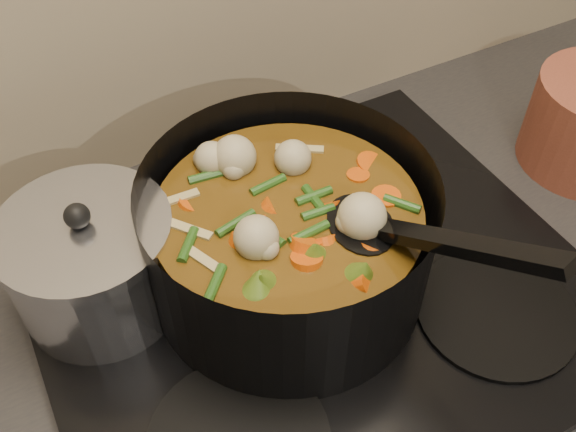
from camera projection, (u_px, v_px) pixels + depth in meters
name	position (u px, v px, depth m)	size (l,w,h in m)	color
stovetop	(315.00, 290.00, 0.75)	(0.62, 0.54, 0.03)	black
stockpot	(289.00, 239.00, 0.70)	(0.33, 0.41, 0.23)	black
saucepan	(94.00, 263.00, 0.69)	(0.18, 0.18, 0.15)	silver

